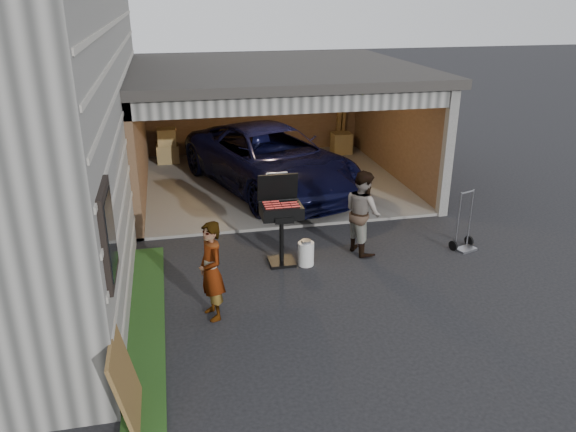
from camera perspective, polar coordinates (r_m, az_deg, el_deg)
name	(u,v)px	position (r m, az deg, el deg)	size (l,w,h in m)	color
ground	(305,324)	(8.31, 1.77, -10.90)	(80.00, 80.00, 0.00)	black
groundcover_strip	(145,388)	(7.32, -14.33, -16.54)	(0.50, 8.00, 0.06)	#193814
garage	(270,106)	(14.04, -1.81, 11.06)	(6.80, 6.30, 2.90)	#605E59
minivan	(270,161)	(13.38, -1.80, 5.57)	(2.48, 5.37, 1.49)	black
woman	(211,271)	(8.19, -7.80, -5.57)	(0.55, 0.36, 1.50)	silver
man	(363,212)	(10.26, 7.59, 0.40)	(0.76, 0.59, 1.55)	#3D2918
bbq_grill	(281,213)	(9.67, -0.72, 0.27)	(0.71, 0.62, 1.57)	black
propane_tank	(306,254)	(9.88, 1.83, -3.84)	(0.28, 0.28, 0.43)	white
plywood_panel	(126,383)	(6.65, -16.16, -15.96)	(0.04, 0.93, 1.04)	brown
hand_truck	(464,238)	(10.97, 17.44, -2.15)	(0.51, 0.46, 1.14)	gray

